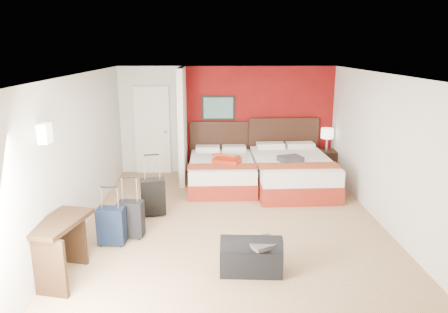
{
  "coord_description": "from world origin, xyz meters",
  "views": [
    {
      "loc": [
        -0.35,
        -6.58,
        2.91
      ],
      "look_at": [
        -0.14,
        0.8,
        1.0
      ],
      "focal_mm": 33.91,
      "sensor_mm": 36.0,
      "label": 1
    }
  ],
  "objects_px": {
    "suitcase_black": "(153,198)",
    "suitcase_navy": "(112,227)",
    "bed_left": "(222,173)",
    "table_lamp": "(327,139)",
    "suitcase_charcoal": "(131,220)",
    "bed_right": "(292,173)",
    "desk": "(61,250)",
    "duffel_bag": "(251,257)",
    "red_suitcase_open": "(227,159)",
    "nightstand": "(325,163)"
  },
  "relations": [
    {
      "from": "suitcase_black",
      "to": "suitcase_navy",
      "type": "relative_size",
      "value": 1.14
    },
    {
      "from": "bed_left",
      "to": "table_lamp",
      "type": "distance_m",
      "value": 2.59
    },
    {
      "from": "suitcase_charcoal",
      "to": "suitcase_navy",
      "type": "distance_m",
      "value": 0.35
    },
    {
      "from": "bed_right",
      "to": "desk",
      "type": "xyz_separation_m",
      "value": [
        -3.63,
        -3.54,
        0.07
      ]
    },
    {
      "from": "suitcase_black",
      "to": "desk",
      "type": "distance_m",
      "value": 2.3
    },
    {
      "from": "duffel_bag",
      "to": "suitcase_charcoal",
      "type": "bearing_deg",
      "value": 151.85
    },
    {
      "from": "table_lamp",
      "to": "suitcase_black",
      "type": "height_order",
      "value": "table_lamp"
    },
    {
      "from": "red_suitcase_open",
      "to": "table_lamp",
      "type": "bearing_deg",
      "value": 40.98
    },
    {
      "from": "bed_left",
      "to": "desk",
      "type": "bearing_deg",
      "value": -120.09
    },
    {
      "from": "suitcase_black",
      "to": "suitcase_charcoal",
      "type": "relative_size",
      "value": 1.13
    },
    {
      "from": "suitcase_charcoal",
      "to": "suitcase_navy",
      "type": "relative_size",
      "value": 1.01
    },
    {
      "from": "bed_right",
      "to": "nightstand",
      "type": "distance_m",
      "value": 1.29
    },
    {
      "from": "table_lamp",
      "to": "red_suitcase_open",
      "type": "bearing_deg",
      "value": -161.43
    },
    {
      "from": "nightstand",
      "to": "suitcase_charcoal",
      "type": "distance_m",
      "value": 5.06
    },
    {
      "from": "suitcase_charcoal",
      "to": "duffel_bag",
      "type": "height_order",
      "value": "suitcase_charcoal"
    },
    {
      "from": "table_lamp",
      "to": "suitcase_charcoal",
      "type": "bearing_deg",
      "value": -140.67
    },
    {
      "from": "bed_right",
      "to": "red_suitcase_open",
      "type": "xyz_separation_m",
      "value": [
        -1.38,
        0.09,
        0.3
      ]
    },
    {
      "from": "bed_left",
      "to": "red_suitcase_open",
      "type": "height_order",
      "value": "red_suitcase_open"
    },
    {
      "from": "bed_left",
      "to": "suitcase_charcoal",
      "type": "relative_size",
      "value": 3.47
    },
    {
      "from": "bed_left",
      "to": "suitcase_black",
      "type": "xyz_separation_m",
      "value": [
        -1.25,
        -1.62,
        0.03
      ]
    },
    {
      "from": "bed_right",
      "to": "suitcase_black",
      "type": "distance_m",
      "value": 3.09
    },
    {
      "from": "nightstand",
      "to": "table_lamp",
      "type": "distance_m",
      "value": 0.56
    },
    {
      "from": "red_suitcase_open",
      "to": "suitcase_navy",
      "type": "distance_m",
      "value": 3.25
    },
    {
      "from": "nightstand",
      "to": "suitcase_black",
      "type": "xyz_separation_m",
      "value": [
        -3.69,
        -2.3,
        0.01
      ]
    },
    {
      "from": "bed_left",
      "to": "suitcase_charcoal",
      "type": "distance_m",
      "value": 2.92
    },
    {
      "from": "suitcase_black",
      "to": "suitcase_charcoal",
      "type": "bearing_deg",
      "value": -114.67
    },
    {
      "from": "suitcase_charcoal",
      "to": "duffel_bag",
      "type": "xyz_separation_m",
      "value": [
        1.78,
        -1.11,
        -0.08
      ]
    },
    {
      "from": "bed_right",
      "to": "duffel_bag",
      "type": "relative_size",
      "value": 2.74
    },
    {
      "from": "bed_left",
      "to": "nightstand",
      "type": "bearing_deg",
      "value": 15.5
    },
    {
      "from": "suitcase_black",
      "to": "suitcase_navy",
      "type": "xyz_separation_m",
      "value": [
        -0.47,
        -1.15,
        -0.04
      ]
    },
    {
      "from": "nightstand",
      "to": "duffel_bag",
      "type": "xyz_separation_m",
      "value": [
        -2.13,
        -4.32,
        -0.1
      ]
    },
    {
      "from": "duffel_bag",
      "to": "bed_left",
      "type": "bearing_deg",
      "value": 98.6
    },
    {
      "from": "bed_right",
      "to": "suitcase_charcoal",
      "type": "bearing_deg",
      "value": -143.15
    },
    {
      "from": "nightstand",
      "to": "table_lamp",
      "type": "bearing_deg",
      "value": 0.0
    },
    {
      "from": "bed_left",
      "to": "red_suitcase_open",
      "type": "relative_size",
      "value": 2.64
    },
    {
      "from": "suitcase_navy",
      "to": "duffel_bag",
      "type": "relative_size",
      "value": 0.68
    },
    {
      "from": "bed_right",
      "to": "desk",
      "type": "height_order",
      "value": "desk"
    },
    {
      "from": "table_lamp",
      "to": "suitcase_charcoal",
      "type": "distance_m",
      "value": 5.09
    },
    {
      "from": "bed_left",
      "to": "suitcase_black",
      "type": "distance_m",
      "value": 2.05
    },
    {
      "from": "bed_left",
      "to": "duffel_bag",
      "type": "xyz_separation_m",
      "value": [
        0.3,
        -3.63,
        -0.09
      ]
    },
    {
      "from": "table_lamp",
      "to": "desk",
      "type": "distance_m",
      "value": 6.38
    },
    {
      "from": "bed_left",
      "to": "duffel_bag",
      "type": "distance_m",
      "value": 3.65
    },
    {
      "from": "table_lamp",
      "to": "desk",
      "type": "xyz_separation_m",
      "value": [
        -4.58,
        -4.42,
        -0.46
      ]
    },
    {
      "from": "table_lamp",
      "to": "suitcase_charcoal",
      "type": "relative_size",
      "value": 0.91
    },
    {
      "from": "bed_right",
      "to": "suitcase_navy",
      "type": "relative_size",
      "value": 4.0
    },
    {
      "from": "bed_right",
      "to": "table_lamp",
      "type": "height_order",
      "value": "table_lamp"
    },
    {
      "from": "red_suitcase_open",
      "to": "suitcase_black",
      "type": "bearing_deg",
      "value": -109.36
    },
    {
      "from": "bed_right",
      "to": "red_suitcase_open",
      "type": "relative_size",
      "value": 3.01
    },
    {
      "from": "table_lamp",
      "to": "suitcase_black",
      "type": "relative_size",
      "value": 0.8
    },
    {
      "from": "duffel_bag",
      "to": "bed_right",
      "type": "bearing_deg",
      "value": 74.95
    }
  ]
}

